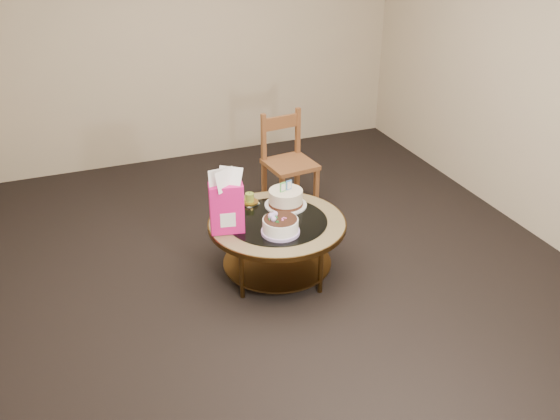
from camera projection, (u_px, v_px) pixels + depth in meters
name	position (u px, v px, depth m)	size (l,w,h in m)	color
ground	(277.00, 273.00, 4.79)	(5.00, 5.00, 0.00)	black
room_walls	(277.00, 75.00, 4.06)	(4.52, 5.02, 2.61)	tan
coffee_table	(277.00, 230.00, 4.61)	(1.02, 1.02, 0.46)	#533817
decorated_cake	(280.00, 227.00, 4.39)	(0.28, 0.28, 0.16)	#B498D7
cream_cake	(286.00, 198.00, 4.75)	(0.32, 0.32, 0.20)	silver
gift_bag	(226.00, 201.00, 4.34)	(0.26, 0.20, 0.47)	#ED168A
pillar_candle	(250.00, 200.00, 4.79)	(0.14, 0.14, 0.10)	tan
dining_chair	(288.00, 162.00, 5.56)	(0.45, 0.45, 0.88)	brown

